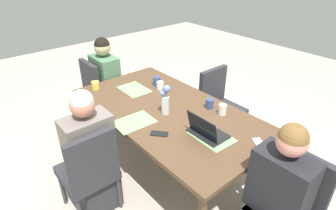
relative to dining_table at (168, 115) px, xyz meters
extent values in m
plane|color=#B2A899|center=(0.00, 0.00, -0.67)|extent=(10.00, 10.00, 0.00)
cube|color=brown|center=(0.00, 0.00, 0.05)|extent=(2.04, 1.09, 0.04)
cylinder|color=brown|center=(-0.94, -0.47, -0.32)|extent=(0.07, 0.07, 0.70)
cylinder|color=brown|center=(-0.94, 0.47, -0.32)|extent=(0.07, 0.07, 0.70)
cylinder|color=brown|center=(0.94, 0.47, -0.32)|extent=(0.07, 0.07, 0.70)
cube|color=#2D2D33|center=(1.30, 0.17, 0.00)|extent=(0.42, 0.06, 0.45)
cylinder|color=#333338|center=(1.11, 0.17, -0.49)|extent=(0.04, 0.04, 0.37)
cube|color=#232328|center=(1.24, -0.02, 0.03)|extent=(0.40, 0.24, 0.50)
sphere|color=#E08D7B|center=(1.24, -0.02, 0.40)|extent=(0.20, 0.20, 0.20)
sphere|color=brown|center=(1.24, -0.02, 0.43)|extent=(0.19, 0.19, 0.19)
cube|color=#2D2D33|center=(-0.05, -0.89, -0.26)|extent=(0.44, 0.44, 0.08)
cube|color=#2D2D33|center=(0.14, -0.89, 0.00)|extent=(0.06, 0.42, 0.45)
cylinder|color=#333338|center=(-0.24, -1.08, -0.49)|extent=(0.04, 0.04, 0.37)
cylinder|color=#333338|center=(-0.24, -0.70, -0.49)|extent=(0.04, 0.04, 0.37)
cylinder|color=#333338|center=(0.14, -0.70, -0.49)|extent=(0.04, 0.04, 0.37)
cube|color=#2D2D33|center=(-0.05, -0.83, -0.45)|extent=(0.36, 0.34, 0.45)
cube|color=slate|center=(-0.05, -0.83, 0.03)|extent=(0.24, 0.40, 0.50)
sphere|color=tan|center=(-0.05, -0.83, 0.40)|extent=(0.20, 0.20, 0.20)
sphere|color=beige|center=(-0.05, -0.83, 0.43)|extent=(0.19, 0.19, 0.19)
cube|color=#2D2D33|center=(-1.31, -0.01, -0.26)|extent=(0.44, 0.44, 0.08)
cube|color=#2D2D33|center=(-1.31, -0.20, 0.00)|extent=(0.42, 0.06, 0.45)
cylinder|color=#333338|center=(-1.50, 0.18, -0.49)|extent=(0.04, 0.04, 0.37)
cylinder|color=#333338|center=(-1.12, 0.18, -0.49)|extent=(0.04, 0.04, 0.37)
cylinder|color=#333338|center=(-1.50, -0.20, -0.49)|extent=(0.04, 0.04, 0.37)
cylinder|color=#333338|center=(-1.12, -0.20, -0.49)|extent=(0.04, 0.04, 0.37)
cube|color=#2D2D33|center=(-1.25, -0.01, -0.45)|extent=(0.34, 0.36, 0.45)
cube|color=#4C7556|center=(-1.25, -0.01, 0.03)|extent=(0.40, 0.24, 0.50)
sphere|color=tan|center=(-1.25, -0.01, 0.40)|extent=(0.20, 0.20, 0.20)
sphere|color=black|center=(-1.25, -0.01, 0.43)|extent=(0.19, 0.19, 0.19)
cube|color=#2D2D33|center=(0.03, 0.84, -0.26)|extent=(0.44, 0.44, 0.08)
cube|color=#2D2D33|center=(-0.16, 0.84, 0.00)|extent=(0.06, 0.42, 0.45)
cylinder|color=#333338|center=(0.22, 1.03, -0.49)|extent=(0.04, 0.04, 0.37)
cylinder|color=#333338|center=(0.22, 0.65, -0.49)|extent=(0.04, 0.04, 0.37)
cylinder|color=#333338|center=(-0.16, 1.03, -0.49)|extent=(0.04, 0.04, 0.37)
cylinder|color=#333338|center=(-0.16, 0.65, -0.49)|extent=(0.04, 0.04, 0.37)
cylinder|color=silver|center=(0.04, -0.07, 0.16)|extent=(0.08, 0.08, 0.18)
sphere|color=#6B7FD1|center=(0.06, -0.06, 0.34)|extent=(0.07, 0.07, 0.07)
cylinder|color=#477A3D|center=(0.06, -0.06, 0.30)|extent=(0.01, 0.01, 0.09)
sphere|color=#6B7FD1|center=(0.04, -0.06, 0.33)|extent=(0.06, 0.06, 0.06)
cylinder|color=#477A3D|center=(0.04, -0.06, 0.29)|extent=(0.01, 0.01, 0.07)
sphere|color=#6B7FD1|center=(0.03, -0.07, 0.33)|extent=(0.05, 0.05, 0.05)
cylinder|color=#477A3D|center=(0.03, -0.07, 0.29)|extent=(0.01, 0.01, 0.07)
sphere|color=#6B7FD1|center=(0.04, -0.10, 0.29)|extent=(0.05, 0.05, 0.05)
cylinder|color=#477A3D|center=(0.04, -0.10, 0.27)|extent=(0.01, 0.01, 0.04)
cube|color=#7FAD70|center=(0.59, -0.01, 0.07)|extent=(0.37, 0.28, 0.00)
cube|color=#7FAD70|center=(-0.02, -0.39, 0.07)|extent=(0.28, 0.37, 0.00)
cube|color=#7FAD70|center=(-0.59, -0.01, 0.07)|extent=(0.36, 0.27, 0.00)
cube|color=black|center=(0.55, -0.01, 0.08)|extent=(0.32, 0.22, 0.02)
cube|color=black|center=(0.55, -0.10, 0.19)|extent=(0.31, 0.06, 0.20)
cylinder|color=white|center=(0.40, 0.34, 0.12)|extent=(0.08, 0.08, 0.10)
cylinder|color=white|center=(-0.41, 0.23, 0.11)|extent=(0.08, 0.08, 0.09)
cylinder|color=#DBC64C|center=(-0.88, -0.33, 0.11)|extent=(0.09, 0.09, 0.09)
cylinder|color=#33477A|center=(-0.52, 0.26, 0.12)|extent=(0.08, 0.08, 0.10)
cylinder|color=#33477A|center=(0.24, 0.34, 0.12)|extent=(0.08, 0.08, 0.10)
cube|color=black|center=(0.27, -0.33, 0.07)|extent=(0.16, 0.15, 0.01)
cube|color=silver|center=(0.91, 0.21, 0.07)|extent=(0.17, 0.14, 0.01)
camera|label=1|loc=(1.82, -1.53, 1.46)|focal=29.75mm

